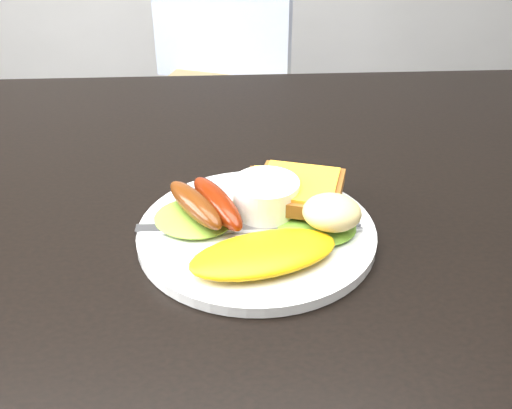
{
  "coord_description": "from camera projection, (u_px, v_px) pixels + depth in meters",
  "views": [
    {
      "loc": [
        -0.07,
        -0.54,
        1.08
      ],
      "look_at": [
        -0.04,
        -0.05,
        0.78
      ],
      "focal_mm": 42.0,
      "sensor_mm": 36.0,
      "label": 1
    }
  ],
  "objects": [
    {
      "name": "plate",
      "position": [
        257.0,
        233.0,
        0.58
      ],
      "size": [
        0.23,
        0.23,
        0.01
      ],
      "primitive_type": "cylinder",
      "color": "white",
      "rests_on": "dining_table"
    },
    {
      "name": "dining_table",
      "position": [
        291.0,
        219.0,
        0.65
      ],
      "size": [
        1.2,
        0.8,
        0.04
      ],
      "primitive_type": "cube",
      "color": "black",
      "rests_on": "ground"
    },
    {
      "name": "dining_chair",
      "position": [
        223.0,
        103.0,
        1.65
      ],
      "size": [
        0.53,
        0.53,
        0.05
      ],
      "primitive_type": "cube",
      "rotation": [
        0.0,
        0.0,
        -0.36
      ],
      "color": "tan",
      "rests_on": "ground"
    },
    {
      "name": "toast_a",
      "position": [
        287.0,
        192.0,
        0.62
      ],
      "size": [
        0.09,
        0.09,
        0.01
      ],
      "primitive_type": "cube",
      "rotation": [
        0.0,
        0.0,
        -0.13
      ],
      "color": "brown",
      "rests_on": "plate"
    },
    {
      "name": "toast_b",
      "position": [
        299.0,
        190.0,
        0.6
      ],
      "size": [
        0.1,
        0.1,
        0.01
      ],
      "primitive_type": "cube",
      "rotation": [
        0.0,
        0.0,
        -0.29
      ],
      "color": "brown",
      "rests_on": "toast_a"
    },
    {
      "name": "potato_salad",
      "position": [
        332.0,
        212.0,
        0.55
      ],
      "size": [
        0.07,
        0.06,
        0.03
      ],
      "primitive_type": "ellipsoid",
      "rotation": [
        0.0,
        0.0,
        -0.27
      ],
      "color": "beige",
      "rests_on": "lettuce_right"
    },
    {
      "name": "sausage_a",
      "position": [
        195.0,
        204.0,
        0.57
      ],
      "size": [
        0.07,
        0.1,
        0.02
      ],
      "primitive_type": "ellipsoid",
      "rotation": [
        0.0,
        0.0,
        0.52
      ],
      "color": "#5C270E",
      "rests_on": "lettuce_left"
    },
    {
      "name": "lettuce_right",
      "position": [
        316.0,
        226.0,
        0.57
      ],
      "size": [
        0.09,
        0.09,
        0.01
      ],
      "primitive_type": "ellipsoid",
      "rotation": [
        0.0,
        0.0,
        -0.31
      ],
      "color": "#5BA024",
      "rests_on": "plate"
    },
    {
      "name": "fork",
      "position": [
        220.0,
        228.0,
        0.57
      ],
      "size": [
        0.16,
        0.02,
        0.0
      ],
      "primitive_type": "cube",
      "rotation": [
        0.0,
        0.0,
        -0.02
      ],
      "color": "#ADAFB7",
      "rests_on": "plate"
    },
    {
      "name": "ramekin",
      "position": [
        266.0,
        198.0,
        0.59
      ],
      "size": [
        0.09,
        0.09,
        0.04
      ],
      "primitive_type": "cylinder",
      "rotation": [
        0.0,
        0.0,
        -0.42
      ],
      "color": "white",
      "rests_on": "plate"
    },
    {
      "name": "lettuce_left",
      "position": [
        195.0,
        218.0,
        0.58
      ],
      "size": [
        0.1,
        0.09,
        0.01
      ],
      "primitive_type": "ellipsoid",
      "rotation": [
        0.0,
        0.0,
        -0.33
      ],
      "color": "#61991B",
      "rests_on": "plate"
    },
    {
      "name": "sausage_b",
      "position": [
        217.0,
        203.0,
        0.58
      ],
      "size": [
        0.06,
        0.1,
        0.03
      ],
      "primitive_type": "ellipsoid",
      "rotation": [
        0.0,
        0.0,
        0.42
      ],
      "color": "maroon",
      "rests_on": "lettuce_left"
    },
    {
      "name": "omelette",
      "position": [
        264.0,
        254.0,
        0.52
      ],
      "size": [
        0.15,
        0.1,
        0.02
      ],
      "primitive_type": "ellipsoid",
      "rotation": [
        0.0,
        0.0,
        0.28
      ],
      "color": "yellow",
      "rests_on": "plate"
    }
  ]
}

